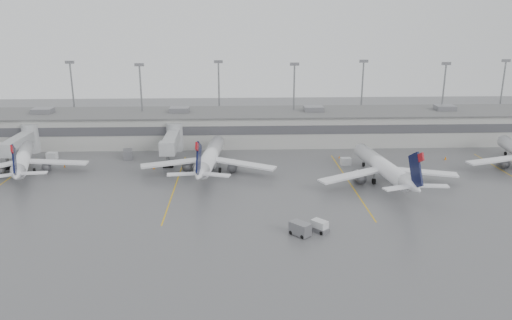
{
  "coord_description": "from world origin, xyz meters",
  "views": [
    {
      "loc": [
        -5.16,
        -70.47,
        32.93
      ],
      "look_at": [
        -1.44,
        24.0,
        5.0
      ],
      "focal_mm": 35.0,
      "sensor_mm": 36.0,
      "label": 1
    }
  ],
  "objects_px": {
    "baggage_tug": "(319,227)",
    "jet_mid_left": "(210,157)",
    "jet_far_left": "(22,160)",
    "jet_mid_right": "(384,167)"
  },
  "relations": [
    {
      "from": "jet_mid_right",
      "to": "baggage_tug",
      "type": "height_order",
      "value": "jet_mid_right"
    },
    {
      "from": "jet_far_left",
      "to": "jet_mid_right",
      "type": "xyz_separation_m",
      "value": [
        75.09,
        -9.05,
        0.23
      ]
    },
    {
      "from": "jet_far_left",
      "to": "jet_mid_left",
      "type": "height_order",
      "value": "jet_mid_left"
    },
    {
      "from": "baggage_tug",
      "to": "jet_mid_left",
      "type": "bearing_deg",
      "value": 78.0
    },
    {
      "from": "jet_far_left",
      "to": "jet_mid_left",
      "type": "xyz_separation_m",
      "value": [
        39.71,
        -0.54,
        0.25
      ]
    },
    {
      "from": "jet_mid_left",
      "to": "jet_mid_right",
      "type": "distance_m",
      "value": 36.39
    },
    {
      "from": "jet_mid_left",
      "to": "jet_far_left",
      "type": "bearing_deg",
      "value": -175.2
    },
    {
      "from": "jet_mid_right",
      "to": "baggage_tug",
      "type": "xyz_separation_m",
      "value": [
        -16.7,
        -22.88,
        -2.53
      ]
    },
    {
      "from": "jet_mid_left",
      "to": "baggage_tug",
      "type": "height_order",
      "value": "jet_mid_left"
    },
    {
      "from": "jet_mid_right",
      "to": "jet_mid_left",
      "type": "bearing_deg",
      "value": 159.85
    }
  ]
}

